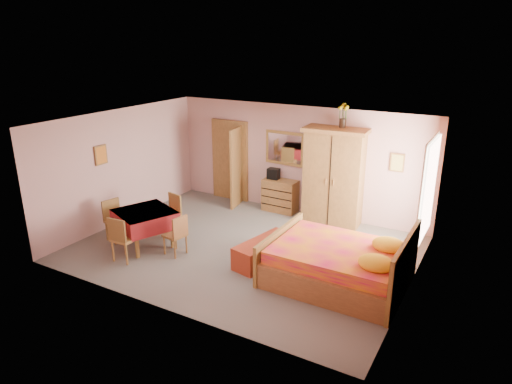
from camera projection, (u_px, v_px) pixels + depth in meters
The scene contains 23 objects.
floor at pixel (245, 249), 9.31m from camera, with size 6.50×6.50×0.00m, color slate.
ceiling at pixel (243, 122), 8.48m from camera, with size 6.50×6.50×0.00m, color brown.
wall_back at pixel (297, 160), 10.95m from camera, with size 6.50×0.10×2.60m, color #C89691.
wall_front at pixel (158, 234), 6.84m from camera, with size 6.50×0.10×2.60m, color #C89691.
wall_left at pixel (122, 166), 10.41m from camera, with size 0.10×5.00×2.60m, color #C89691.
wall_right at pixel (416, 219), 7.38m from camera, with size 0.10×5.00×2.60m, color #C89691.
doorway at pixel (230, 161), 11.90m from camera, with size 1.06×0.12×2.15m, color #9E6B35.
window at pixel (428, 190), 8.34m from camera, with size 0.08×1.40×1.95m, color white.
picture_left at pixel (101, 155), 9.77m from camera, with size 0.04×0.32×0.42m, color orange.
picture_back at pixel (397, 163), 9.75m from camera, with size 0.30×0.04×0.40m, color #D8BF59.
chest_of_drawers at pixel (280, 196), 11.22m from camera, with size 0.84×0.42×0.80m, color olive.
wall_mirror at pixel (285, 148), 11.02m from camera, with size 1.04×0.05×0.82m, color white.
stereo at pixel (273, 174), 11.15m from camera, with size 0.28×0.21×0.26m, color black.
floor_lamp at pixel (312, 180), 10.66m from camera, with size 0.24×0.24×1.85m, color black.
wardrobe at pixel (334, 177), 10.28m from camera, with size 1.42×0.73×2.22m, color olive.
sunflower_vase at pixel (343, 115), 9.87m from camera, with size 0.21×0.21×0.54m, color yellow.
bed at pixel (338, 253), 7.89m from camera, with size 2.36×1.86×1.09m, color #D81551.
bench at pixel (264, 251), 8.70m from camera, with size 0.49×1.32×0.44m, color maroon.
dining_table at pixel (146, 229), 9.31m from camera, with size 1.05×1.05×0.77m, color maroon.
chair_south at pixel (125, 238), 8.72m from camera, with size 0.41×0.41×0.91m, color #AE7A3B.
chair_north at pixel (169, 215), 9.83m from camera, with size 0.41×0.41×0.90m, color #A77938.
chair_west at pixel (117, 221), 9.57m from camera, with size 0.40×0.40×0.87m, color #A97539.
chair_east at pixel (175, 235), 8.96m from camera, with size 0.38×0.38×0.83m, color olive.
Camera 1 is at (4.36, -7.23, 4.10)m, focal length 32.00 mm.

